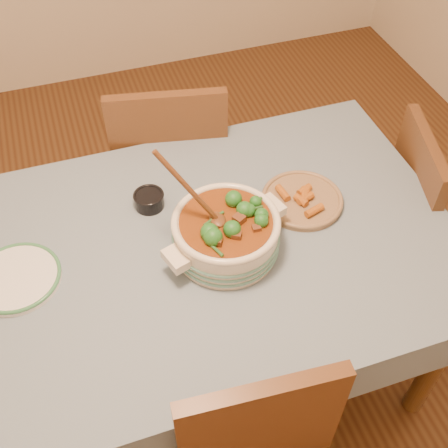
# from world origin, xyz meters

# --- Properties ---
(floor) EXTENTS (4.50, 4.50, 0.00)m
(floor) POSITION_xyz_m (0.00, 0.00, 0.00)
(floor) COLOR #4B2915
(floor) RESTS_ON ground
(dining_table) EXTENTS (1.68, 1.08, 0.76)m
(dining_table) POSITION_xyz_m (0.00, 0.00, 0.66)
(dining_table) COLOR brown
(dining_table) RESTS_ON floor
(stew_casserole) EXTENTS (0.42, 0.40, 0.39)m
(stew_casserole) POSITION_xyz_m (0.09, -0.04, 0.84)
(stew_casserole) COLOR beige
(stew_casserole) RESTS_ON dining_table
(white_plate) EXTENTS (0.28, 0.28, 0.02)m
(white_plate) POSITION_xyz_m (-0.54, 0.04, 0.77)
(white_plate) COLOR white
(white_plate) RESTS_ON dining_table
(condiment_bowl) EXTENTS (0.12, 0.12, 0.05)m
(condiment_bowl) POSITION_xyz_m (-0.09, 0.22, 0.79)
(condiment_bowl) COLOR black
(condiment_bowl) RESTS_ON dining_table
(fried_plate) EXTENTS (0.33, 0.33, 0.05)m
(fried_plate) POSITION_xyz_m (0.40, 0.07, 0.77)
(fried_plate) COLOR #927850
(fried_plate) RESTS_ON dining_table
(chair_far) EXTENTS (0.52, 0.52, 0.95)m
(chair_far) POSITION_xyz_m (0.08, 0.65, 0.54)
(chair_far) COLOR brown
(chair_far) RESTS_ON floor
(chair_right) EXTENTS (0.51, 0.51, 0.89)m
(chair_right) POSITION_xyz_m (0.97, 0.06, 0.50)
(chair_right) COLOR brown
(chair_right) RESTS_ON floor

